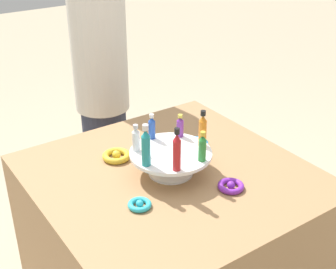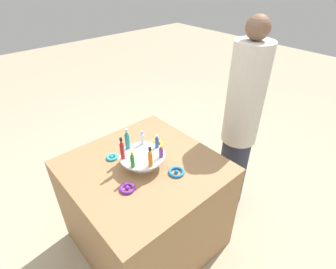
{
  "view_description": "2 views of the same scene",
  "coord_description": "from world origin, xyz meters",
  "px_view_note": "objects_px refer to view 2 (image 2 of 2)",
  "views": [
    {
      "loc": [
        0.79,
        1.14,
        1.62
      ],
      "look_at": [
        -0.0,
        -0.02,
        0.89
      ],
      "focal_mm": 50.0,
      "sensor_mm": 36.0,
      "label": 1
    },
    {
      "loc": [
        -1.05,
        0.73,
        1.83
      ],
      "look_at": [
        -0.03,
        -0.18,
        0.92
      ],
      "focal_mm": 28.0,
      "sensor_mm": 36.0,
      "label": 2
    }
  ],
  "objects_px": {
    "bottle_purple": "(161,152)",
    "ribbon_bow_blue": "(176,172)",
    "bottle_teal": "(127,140)",
    "bottle_green": "(132,160)",
    "display_stand": "(143,158)",
    "bottle_orange": "(150,158)",
    "bottle_red": "(122,149)",
    "ribbon_bow_purple": "(127,188)",
    "person_figure": "(241,124)",
    "ribbon_bow_teal": "(112,157)",
    "bottle_clear": "(142,138)",
    "ribbon_bow_gold": "(156,144)",
    "bottle_blue": "(157,142)"
  },
  "relations": [
    {
      "from": "display_stand",
      "to": "bottle_green",
      "type": "height_order",
      "value": "bottle_green"
    },
    {
      "from": "bottle_purple",
      "to": "ribbon_bow_blue",
      "type": "bearing_deg",
      "value": -161.07
    },
    {
      "from": "bottle_teal",
      "to": "bottle_green",
      "type": "distance_m",
      "value": 0.19
    },
    {
      "from": "ribbon_bow_teal",
      "to": "person_figure",
      "type": "bearing_deg",
      "value": -110.53
    },
    {
      "from": "ribbon_bow_teal",
      "to": "ribbon_bow_purple",
      "type": "bearing_deg",
      "value": 164.31
    },
    {
      "from": "bottle_clear",
      "to": "ribbon_bow_blue",
      "type": "distance_m",
      "value": 0.31
    },
    {
      "from": "person_figure",
      "to": "bottle_orange",
      "type": "bearing_deg",
      "value": 8.04
    },
    {
      "from": "bottle_orange",
      "to": "person_figure",
      "type": "relative_size",
      "value": 0.08
    },
    {
      "from": "ribbon_bow_teal",
      "to": "ribbon_bow_purple",
      "type": "xyz_separation_m",
      "value": [
        -0.3,
        0.08,
        0.0
      ]
    },
    {
      "from": "ribbon_bow_gold",
      "to": "person_figure",
      "type": "bearing_deg",
      "value": -112.77
    },
    {
      "from": "display_stand",
      "to": "ribbon_bow_blue",
      "type": "relative_size",
      "value": 2.88
    },
    {
      "from": "bottle_purple",
      "to": "ribbon_bow_purple",
      "type": "xyz_separation_m",
      "value": [
        -0.02,
        0.27,
        -0.11
      ]
    },
    {
      "from": "bottle_blue",
      "to": "ribbon_bow_teal",
      "type": "height_order",
      "value": "bottle_blue"
    },
    {
      "from": "ribbon_bow_purple",
      "to": "bottle_orange",
      "type": "bearing_deg",
      "value": -92.29
    },
    {
      "from": "person_figure",
      "to": "ribbon_bow_teal",
      "type": "bearing_deg",
      "value": -9.9
    },
    {
      "from": "display_stand",
      "to": "bottle_blue",
      "type": "height_order",
      "value": "bottle_blue"
    },
    {
      "from": "ribbon_bow_blue",
      "to": "display_stand",
      "type": "bearing_deg",
      "value": 29.31
    },
    {
      "from": "bottle_blue",
      "to": "bottle_orange",
      "type": "bearing_deg",
      "value": 128.7
    },
    {
      "from": "bottle_red",
      "to": "bottle_orange",
      "type": "xyz_separation_m",
      "value": [
        -0.17,
        -0.08,
        -0.01
      ]
    },
    {
      "from": "ribbon_bow_purple",
      "to": "ribbon_bow_teal",
      "type": "bearing_deg",
      "value": -15.69
    },
    {
      "from": "bottle_red",
      "to": "ribbon_bow_teal",
      "type": "height_order",
      "value": "bottle_red"
    },
    {
      "from": "bottle_purple",
      "to": "bottle_green",
      "type": "relative_size",
      "value": 0.81
    },
    {
      "from": "bottle_clear",
      "to": "bottle_green",
      "type": "xyz_separation_m",
      "value": [
        -0.14,
        0.18,
        0.0
      ]
    },
    {
      "from": "ribbon_bow_blue",
      "to": "ribbon_bow_gold",
      "type": "relative_size",
      "value": 0.95
    },
    {
      "from": "ribbon_bow_gold",
      "to": "display_stand",
      "type": "bearing_deg",
      "value": 119.31
    },
    {
      "from": "display_stand",
      "to": "bottle_green",
      "type": "relative_size",
      "value": 2.67
    },
    {
      "from": "bottle_green",
      "to": "ribbon_bow_teal",
      "type": "xyz_separation_m",
      "value": [
        0.24,
        0.0,
        -0.13
      ]
    },
    {
      "from": "bottle_purple",
      "to": "ribbon_bow_teal",
      "type": "relative_size",
      "value": 1.15
    },
    {
      "from": "bottle_green",
      "to": "bottle_orange",
      "type": "distance_m",
      "value": 0.1
    },
    {
      "from": "ribbon_bow_purple",
      "to": "person_figure",
      "type": "relative_size",
      "value": 0.06
    },
    {
      "from": "display_stand",
      "to": "ribbon_bow_purple",
      "type": "distance_m",
      "value": 0.23
    },
    {
      "from": "bottle_clear",
      "to": "bottle_orange",
      "type": "relative_size",
      "value": 0.73
    },
    {
      "from": "bottle_clear",
      "to": "bottle_orange",
      "type": "bearing_deg",
      "value": 154.41
    },
    {
      "from": "bottle_clear",
      "to": "ribbon_bow_teal",
      "type": "distance_m",
      "value": 0.24
    },
    {
      "from": "bottle_red",
      "to": "ribbon_bow_blue",
      "type": "bearing_deg",
      "value": -138.64
    },
    {
      "from": "bottle_orange",
      "to": "ribbon_bow_teal",
      "type": "xyz_separation_m",
      "value": [
        0.31,
        0.08,
        -0.14
      ]
    },
    {
      "from": "bottle_red",
      "to": "bottle_orange",
      "type": "bearing_deg",
      "value": -154.16
    },
    {
      "from": "bottle_orange",
      "to": "bottle_green",
      "type": "bearing_deg",
      "value": 51.56
    },
    {
      "from": "display_stand",
      "to": "ribbon_bow_teal",
      "type": "relative_size",
      "value": 3.79
    },
    {
      "from": "bottle_red",
      "to": "bottle_green",
      "type": "distance_m",
      "value": 0.1
    },
    {
      "from": "bottle_purple",
      "to": "person_figure",
      "type": "height_order",
      "value": "person_figure"
    },
    {
      "from": "bottle_red",
      "to": "ribbon_bow_purple",
      "type": "height_order",
      "value": "bottle_red"
    },
    {
      "from": "bottle_clear",
      "to": "ribbon_bow_gold",
      "type": "relative_size",
      "value": 0.94
    },
    {
      "from": "bottle_teal",
      "to": "bottle_purple",
      "type": "bearing_deg",
      "value": -154.16
    },
    {
      "from": "display_stand",
      "to": "bottle_orange",
      "type": "relative_size",
      "value": 2.14
    },
    {
      "from": "bottle_orange",
      "to": "ribbon_bow_blue",
      "type": "xyz_separation_m",
      "value": [
        -0.08,
        -0.13,
        -0.14
      ]
    },
    {
      "from": "bottle_teal",
      "to": "person_figure",
      "type": "distance_m",
      "value": 0.89
    },
    {
      "from": "bottle_red",
      "to": "ribbon_bow_blue",
      "type": "relative_size",
      "value": 1.5
    },
    {
      "from": "bottle_clear",
      "to": "ribbon_bow_teal",
      "type": "bearing_deg",
      "value": 61.02
    },
    {
      "from": "display_stand",
      "to": "bottle_teal",
      "type": "relative_size",
      "value": 1.95
    }
  ]
}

